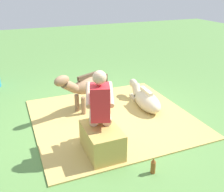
# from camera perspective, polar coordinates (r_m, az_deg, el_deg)

# --- Properties ---
(ground_plane) EXTENTS (24.00, 24.00, 0.00)m
(ground_plane) POSITION_cam_1_polar(r_m,az_deg,el_deg) (5.07, -2.13, -5.17)
(ground_plane) COLOR #568442
(hay_patch) EXTENTS (2.86, 2.98, 0.02)m
(hay_patch) POSITION_cam_1_polar(r_m,az_deg,el_deg) (5.12, 0.10, -4.74)
(hay_patch) COLOR tan
(hay_patch) RESTS_ON ground
(hay_bale) EXTENTS (0.75, 0.50, 0.45)m
(hay_bale) POSITION_cam_1_polar(r_m,az_deg,el_deg) (4.03, -2.22, -9.77)
(hay_bale) COLOR tan
(hay_bale) RESTS_ON ground
(person_seated) EXTENTS (0.72, 0.55, 1.33)m
(person_seated) POSITION_cam_1_polar(r_m,az_deg,el_deg) (3.92, -2.65, -2.31)
(person_seated) COLOR #D8AD8C
(person_seated) RESTS_ON ground
(pony_standing) EXTENTS (0.75, 1.26, 0.91)m
(pony_standing) POSITION_cam_1_polar(r_m,az_deg,el_deg) (5.24, -5.57, 2.27)
(pony_standing) COLOR #8C6B4C
(pony_standing) RESTS_ON ground
(pony_lying) EXTENTS (1.34, 0.45, 0.42)m
(pony_lying) POSITION_cam_1_polar(r_m,az_deg,el_deg) (5.51, 7.30, -0.73)
(pony_lying) COLOR beige
(pony_lying) RESTS_ON ground
(soda_bottle) EXTENTS (0.07, 0.07, 0.24)m
(soda_bottle) POSITION_cam_1_polar(r_m,az_deg,el_deg) (3.76, 9.00, -14.85)
(soda_bottle) COLOR brown
(soda_bottle) RESTS_ON ground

